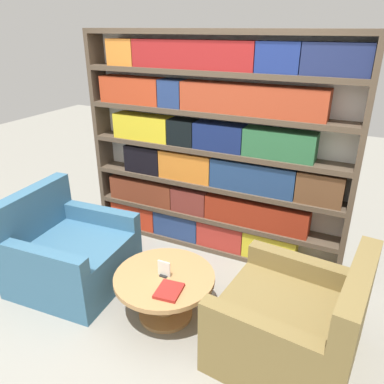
# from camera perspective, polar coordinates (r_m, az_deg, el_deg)

# --- Properties ---
(ground_plane) EXTENTS (14.00, 14.00, 0.00)m
(ground_plane) POSITION_cam_1_polar(r_m,az_deg,el_deg) (3.38, -6.08, -18.30)
(ground_plane) COLOR gray
(bookshelf) EXTENTS (2.76, 0.30, 2.25)m
(bookshelf) POSITION_cam_1_polar(r_m,az_deg,el_deg) (3.81, 3.05, 6.33)
(bookshelf) COLOR silver
(bookshelf) RESTS_ON ground_plane
(armchair_left) EXTENTS (1.01, 1.00, 0.90)m
(armchair_left) POSITION_cam_1_polar(r_m,az_deg,el_deg) (3.76, -18.23, -8.98)
(armchair_left) COLOR #386684
(armchair_left) RESTS_ON ground_plane
(armchair_right) EXTENTS (1.04, 1.03, 0.90)m
(armchair_right) POSITION_cam_1_polar(r_m,az_deg,el_deg) (2.94, 15.12, -19.03)
(armchair_right) COLOR olive
(armchair_right) RESTS_ON ground_plane
(coffee_table) EXTENTS (0.83, 0.83, 0.40)m
(coffee_table) POSITION_cam_1_polar(r_m,az_deg,el_deg) (3.20, -4.18, -14.23)
(coffee_table) COLOR #AD7F4C
(coffee_table) RESTS_ON ground_plane
(table_sign) EXTENTS (0.11, 0.06, 0.14)m
(table_sign) POSITION_cam_1_polar(r_m,az_deg,el_deg) (3.10, -4.27, -11.74)
(table_sign) COLOR black
(table_sign) RESTS_ON coffee_table
(stray_book) EXTENTS (0.21, 0.24, 0.03)m
(stray_book) POSITION_cam_1_polar(r_m,az_deg,el_deg) (2.95, -3.52, -14.79)
(stray_book) COLOR maroon
(stray_book) RESTS_ON coffee_table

